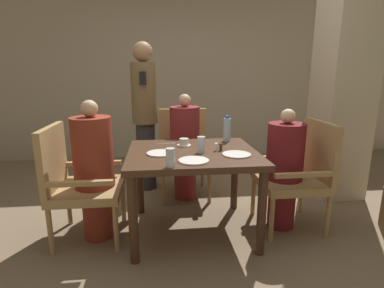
% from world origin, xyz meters
% --- Properties ---
extents(ground_plane, '(16.00, 16.00, 0.00)m').
position_xyz_m(ground_plane, '(0.00, 0.00, 0.00)').
color(ground_plane, '#7A664C').
extents(wall_back, '(8.00, 0.06, 2.80)m').
position_xyz_m(wall_back, '(0.00, 2.50, 1.40)').
color(wall_back, tan).
rests_on(wall_back, ground_plane).
extents(pillar_stone, '(0.51, 0.51, 2.70)m').
position_xyz_m(pillar_stone, '(1.72, 0.68, 1.35)').
color(pillar_stone, '#BCAD8E').
rests_on(pillar_stone, ground_plane).
extents(dining_table, '(1.08, 0.94, 0.73)m').
position_xyz_m(dining_table, '(0.00, 0.00, 0.63)').
color(dining_table, '#422819').
rests_on(dining_table, ground_plane).
extents(chair_left_side, '(0.56, 0.55, 0.96)m').
position_xyz_m(chair_left_side, '(-0.96, 0.00, 0.52)').
color(chair_left_side, '#A88451').
rests_on(chair_left_side, ground_plane).
extents(diner_in_left_chair, '(0.32, 0.32, 1.17)m').
position_xyz_m(diner_in_left_chair, '(-0.81, 0.00, 0.60)').
color(diner_in_left_chair, maroon).
rests_on(diner_in_left_chair, ground_plane).
extents(chair_far_side, '(0.55, 0.56, 0.96)m').
position_xyz_m(chair_far_side, '(0.00, 0.90, 0.52)').
color(chair_far_side, '#A88451').
rests_on(chair_far_side, ground_plane).
extents(diner_in_far_chair, '(0.32, 0.32, 1.16)m').
position_xyz_m(diner_in_far_chair, '(-0.00, 0.74, 0.59)').
color(diner_in_far_chair, maroon).
rests_on(diner_in_far_chair, ground_plane).
extents(chair_right_side, '(0.56, 0.55, 0.96)m').
position_xyz_m(chair_right_side, '(0.96, 0.00, 0.52)').
color(chair_right_side, '#A88451').
rests_on(chair_right_side, ground_plane).
extents(diner_in_right_chair, '(0.32, 0.32, 1.08)m').
position_xyz_m(diner_in_right_chair, '(0.81, 0.00, 0.55)').
color(diner_in_right_chair, maroon).
rests_on(diner_in_right_chair, ground_plane).
extents(standing_host, '(0.29, 0.33, 1.71)m').
position_xyz_m(standing_host, '(-0.43, 1.08, 0.92)').
color(standing_host, '#2D2D33').
rests_on(standing_host, ground_plane).
extents(plate_main_left, '(0.23, 0.23, 0.01)m').
position_xyz_m(plate_main_left, '(-0.27, -0.06, 0.74)').
color(plate_main_left, white).
rests_on(plate_main_left, dining_table).
extents(plate_main_right, '(0.23, 0.23, 0.01)m').
position_xyz_m(plate_main_right, '(-0.03, -0.30, 0.74)').
color(plate_main_right, white).
rests_on(plate_main_right, dining_table).
extents(plate_dessert_center, '(0.23, 0.23, 0.01)m').
position_xyz_m(plate_dessert_center, '(0.33, -0.17, 0.74)').
color(plate_dessert_center, white).
rests_on(plate_dessert_center, dining_table).
extents(teacup_with_saucer, '(0.13, 0.13, 0.07)m').
position_xyz_m(teacup_with_saucer, '(-0.05, 0.20, 0.76)').
color(teacup_with_saucer, white).
rests_on(teacup_with_saucer, dining_table).
extents(water_bottle, '(0.07, 0.07, 0.24)m').
position_xyz_m(water_bottle, '(0.37, 0.35, 0.85)').
color(water_bottle, silver).
rests_on(water_bottle, dining_table).
extents(glass_tall_near, '(0.06, 0.06, 0.14)m').
position_xyz_m(glass_tall_near, '(0.06, -0.06, 0.80)').
color(glass_tall_near, silver).
rests_on(glass_tall_near, dining_table).
extents(glass_tall_mid, '(0.06, 0.06, 0.14)m').
position_xyz_m(glass_tall_mid, '(-0.20, -0.42, 0.80)').
color(glass_tall_mid, silver).
rests_on(glass_tall_mid, dining_table).
extents(salt_shaker, '(0.03, 0.03, 0.07)m').
position_xyz_m(salt_shaker, '(0.20, -0.01, 0.77)').
color(salt_shaker, white).
rests_on(salt_shaker, dining_table).
extents(pepper_shaker, '(0.03, 0.03, 0.06)m').
position_xyz_m(pepper_shaker, '(0.24, -0.01, 0.76)').
color(pepper_shaker, '#4C3D2D').
rests_on(pepper_shaker, dining_table).
extents(fork_beside_plate, '(0.18, 0.04, 0.00)m').
position_xyz_m(fork_beside_plate, '(-0.20, 0.28, 0.74)').
color(fork_beside_plate, silver).
rests_on(fork_beside_plate, dining_table).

